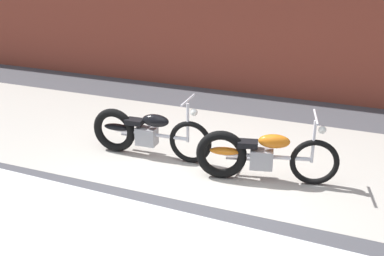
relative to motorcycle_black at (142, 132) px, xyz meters
name	(u,v)px	position (x,y,z in m)	size (l,w,h in m)	color
ground_plane	(175,199)	(1.05, -1.09, -0.40)	(80.00, 80.00, 0.00)	#47474C
sidewalk_slab	(219,150)	(1.05, 0.66, -0.40)	(36.00, 3.50, 0.01)	#B2ADA3
motorcycle_black	(142,132)	(0.00, 0.00, 0.00)	(2.01, 0.58, 1.03)	black
motorcycle_orange	(256,155)	(1.89, -0.15, 0.00)	(1.98, 0.72, 1.03)	black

